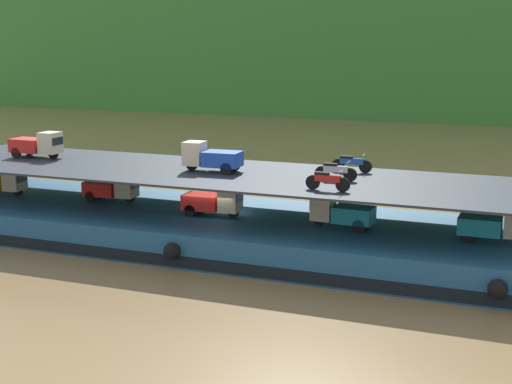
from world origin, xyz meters
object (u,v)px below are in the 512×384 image
at_px(cargo_barge, 216,229).
at_px(motorcycle_upper_port, 327,180).
at_px(mini_truck_lower_mid, 214,201).
at_px(mini_truck_lower_fore, 341,212).
at_px(mini_truck_lower_stern, 1,181).
at_px(mini_truck_lower_bow, 494,225).
at_px(mini_truck_upper_mid, 211,157).
at_px(motorcycle_upper_centre, 335,171).
at_px(mini_truck_lower_aft, 112,188).
at_px(mini_truck_upper_stern, 37,145).
at_px(motorcycle_upper_stbd, 351,163).

height_order(cargo_barge, motorcycle_upper_port, motorcycle_upper_port).
height_order(mini_truck_lower_mid, mini_truck_lower_fore, same).
xyz_separation_m(mini_truck_lower_stern, mini_truck_lower_bow, (25.02, -0.18, 0.00)).
height_order(mini_truck_lower_mid, motorcycle_upper_port, motorcycle_upper_port).
relative_size(mini_truck_lower_stern, mini_truck_upper_mid, 1.00).
height_order(mini_truck_lower_fore, motorcycle_upper_centre, motorcycle_upper_centre).
xyz_separation_m(mini_truck_lower_aft, mini_truck_lower_bow, (18.63, -0.88, 0.00)).
relative_size(mini_truck_lower_bow, mini_truck_upper_mid, 0.98).
bearing_deg(mini_truck_upper_stern, mini_truck_upper_mid, -2.42).
xyz_separation_m(mini_truck_lower_aft, mini_truck_lower_fore, (12.24, -0.92, 0.00)).
bearing_deg(mini_truck_upper_mid, mini_truck_lower_aft, 174.52).
bearing_deg(mini_truck_lower_mid, motorcycle_upper_centre, 4.16).
distance_m(mini_truck_lower_stern, mini_truck_lower_bow, 25.02).
bearing_deg(mini_truck_upper_stern, cargo_barge, -2.53).
distance_m(mini_truck_lower_aft, motorcycle_upper_port, 12.58).
relative_size(mini_truck_lower_mid, motorcycle_upper_stbd, 1.46).
height_order(mini_truck_upper_stern, motorcycle_upper_port, mini_truck_upper_stern).
bearing_deg(mini_truck_lower_bow, motorcycle_upper_stbd, 158.82).
distance_m(mini_truck_lower_stern, motorcycle_upper_port, 18.73).
height_order(mini_truck_lower_stern, motorcycle_upper_stbd, motorcycle_upper_stbd).
xyz_separation_m(mini_truck_lower_bow, motorcycle_upper_port, (-6.50, -1.96, 1.74)).
bearing_deg(cargo_barge, mini_truck_lower_bow, -1.32).
distance_m(mini_truck_upper_mid, motorcycle_upper_stbd, 6.54).
bearing_deg(motorcycle_upper_port, cargo_barge, 159.72).
bearing_deg(mini_truck_lower_aft, motorcycle_upper_port, -13.18).
distance_m(cargo_barge, mini_truck_upper_mid, 3.45).
bearing_deg(motorcycle_upper_centre, motorcycle_upper_stbd, 86.93).
height_order(mini_truck_lower_stern, mini_truck_upper_stern, mini_truck_upper_stern).
relative_size(motorcycle_upper_port, motorcycle_upper_stbd, 1.00).
xyz_separation_m(mini_truck_lower_mid, motorcycle_upper_centre, (5.71, 0.42, 1.74)).
xyz_separation_m(mini_truck_lower_fore, motorcycle_upper_stbd, (-0.28, 2.63, 1.74)).
relative_size(mini_truck_lower_aft, motorcycle_upper_centre, 1.47).
bearing_deg(motorcycle_upper_stbd, mini_truck_lower_aft, -171.87).
distance_m(mini_truck_upper_stern, motorcycle_upper_stbd, 16.43).
relative_size(mini_truck_lower_aft, mini_truck_lower_bow, 1.02).
distance_m(mini_truck_lower_bow, motorcycle_upper_port, 7.01).
distance_m(mini_truck_lower_stern, motorcycle_upper_stbd, 18.58).
bearing_deg(mini_truck_upper_stern, motorcycle_upper_port, -9.33).
distance_m(mini_truck_lower_mid, mini_truck_lower_bow, 12.50).
bearing_deg(mini_truck_lower_aft, motorcycle_upper_centre, -2.74).
distance_m(mini_truck_lower_stern, mini_truck_upper_mid, 12.38).
height_order(cargo_barge, motorcycle_upper_centre, motorcycle_upper_centre).
distance_m(cargo_barge, motorcycle_upper_centre, 6.61).
bearing_deg(motorcycle_upper_centre, cargo_barge, -179.78).
height_order(mini_truck_lower_stern, mini_truck_lower_aft, same).
height_order(cargo_barge, mini_truck_lower_bow, mini_truck_lower_bow).
bearing_deg(mini_truck_upper_mid, motorcycle_upper_centre, -0.07).
bearing_deg(mini_truck_lower_bow, mini_truck_lower_mid, -179.53).
bearing_deg(mini_truck_lower_mid, mini_truck_lower_stern, 178.70).
bearing_deg(mini_truck_lower_stern, mini_truck_lower_mid, -1.30).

